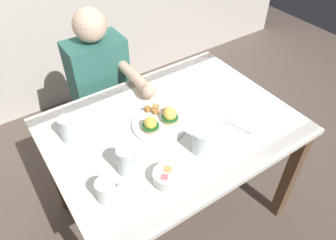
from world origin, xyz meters
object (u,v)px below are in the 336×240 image
object	(u,v)px
fork	(235,125)
diner_person	(103,87)
fruit_bowl	(167,176)
water_glass_near	(201,143)
dining_table	(172,139)
coffee_mug	(107,190)
eggs_benedict_plate	(160,122)
water_glass_far	(127,162)
water_glass_extra	(69,130)

from	to	relation	value
fork	diner_person	size ratio (longest dim) A/B	0.13
fruit_bowl	water_glass_near	world-z (taller)	water_glass_near
dining_table	fork	size ratio (longest dim) A/B	7.82
dining_table	water_glass_near	world-z (taller)	water_glass_near
coffee_mug	water_glass_near	xyz separation A→B (m)	(0.46, -0.01, -0.00)
dining_table	fork	distance (m)	0.33
diner_person	eggs_benedict_plate	bearing A→B (deg)	-84.87
dining_table	eggs_benedict_plate	xyz separation A→B (m)	(-0.05, 0.03, 0.13)
water_glass_far	water_glass_extra	distance (m)	0.34
coffee_mug	water_glass_extra	xyz separation A→B (m)	(0.00, 0.39, 0.00)
diner_person	fork	bearing A→B (deg)	-65.54
fruit_bowl	coffee_mug	xyz separation A→B (m)	(-0.24, 0.06, 0.02)
water_glass_extra	diner_person	bearing A→B (deg)	50.24
fruit_bowl	water_glass_extra	size ratio (longest dim) A/B	0.95
diner_person	water_glass_far	bearing A→B (deg)	-106.46
water_glass_near	fruit_bowl	bearing A→B (deg)	-165.89
fork	water_glass_extra	size ratio (longest dim) A/B	1.21
dining_table	water_glass_near	size ratio (longest dim) A/B	10.36
coffee_mug	water_glass_near	distance (m)	0.46
dining_table	diner_person	distance (m)	0.61
dining_table	diner_person	size ratio (longest dim) A/B	1.05
eggs_benedict_plate	fork	size ratio (longest dim) A/B	1.76
water_glass_near	water_glass_far	xyz separation A→B (m)	(-0.33, 0.08, 0.01)
fruit_bowl	fork	size ratio (longest dim) A/B	0.78
eggs_benedict_plate	water_glass_near	size ratio (longest dim) A/B	2.33
water_glass_near	fork	bearing A→B (deg)	8.24
eggs_benedict_plate	water_glass_near	world-z (taller)	water_glass_near
fruit_bowl	water_glass_far	size ratio (longest dim) A/B	0.92
water_glass_extra	dining_table	bearing A→B (deg)	-22.28
coffee_mug	dining_table	bearing A→B (deg)	24.94
eggs_benedict_plate	coffee_mug	world-z (taller)	coffee_mug
coffee_mug	water_glass_extra	distance (m)	0.39
coffee_mug	eggs_benedict_plate	bearing A→B (deg)	30.70
dining_table	eggs_benedict_plate	world-z (taller)	eggs_benedict_plate
eggs_benedict_plate	water_glass_extra	distance (m)	0.43
coffee_mug	fork	distance (m)	0.71
fork	water_glass_extra	xyz separation A→B (m)	(-0.70, 0.37, 0.05)
dining_table	water_glass_far	xyz separation A→B (m)	(-0.32, -0.13, 0.16)
water_glass_far	diner_person	bearing A→B (deg)	73.54
dining_table	water_glass_near	distance (m)	0.27
coffee_mug	water_glass_extra	bearing A→B (deg)	89.94
dining_table	diner_person	xyz separation A→B (m)	(-0.10, 0.60, 0.02)
fork	water_glass_extra	world-z (taller)	water_glass_extra
dining_table	fork	xyz separation A→B (m)	(0.25, -0.18, 0.11)
fruit_bowl	water_glass_extra	xyz separation A→B (m)	(-0.24, 0.46, 0.02)
coffee_mug	diner_person	world-z (taller)	diner_person
water_glass_near	water_glass_far	size ratio (longest dim) A/B	0.89
dining_table	water_glass_far	size ratio (longest dim) A/B	9.21
fork	coffee_mug	bearing A→B (deg)	-177.85
dining_table	diner_person	bearing A→B (deg)	99.90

